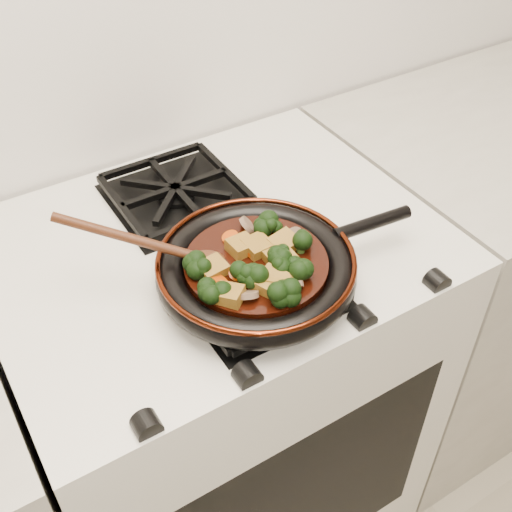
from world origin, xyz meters
TOP-DOWN VIEW (x-y plane):
  - stove at (0.00, 1.69)m, footprint 0.76×0.60m
  - burner_grate_front at (0.00, 1.55)m, footprint 0.23×0.23m
  - burner_grate_back at (0.00, 1.83)m, footprint 0.23×0.23m
  - skillet at (0.00, 1.55)m, footprint 0.43×0.31m
  - braising_sauce at (0.00, 1.55)m, footprint 0.22×0.22m
  - tofu_cube_0 at (-0.07, 1.56)m, footprint 0.04×0.04m
  - tofu_cube_1 at (-0.01, 1.49)m, footprint 0.06×0.06m
  - tofu_cube_2 at (0.00, 1.49)m, footprint 0.06×0.05m
  - tofu_cube_3 at (0.05, 1.56)m, footprint 0.05×0.04m
  - tofu_cube_4 at (0.03, 1.53)m, footprint 0.04×0.04m
  - tofu_cube_5 at (-0.00, 1.58)m, footprint 0.04×0.04m
  - tofu_cube_6 at (0.02, 1.57)m, footprint 0.04×0.04m
  - tofu_cube_7 at (-0.07, 1.50)m, footprint 0.05×0.05m
  - broccoli_floret_0 at (0.03, 1.53)m, footprint 0.07×0.07m
  - broccoli_floret_1 at (-0.01, 1.46)m, footprint 0.09×0.09m
  - broccoli_floret_2 at (0.03, 1.52)m, footprint 0.07×0.06m
  - broccoli_floret_3 at (-0.08, 1.53)m, footprint 0.07×0.08m
  - broccoli_floret_4 at (0.03, 1.50)m, footprint 0.06×0.07m
  - broccoli_floret_5 at (0.05, 1.59)m, footprint 0.07×0.07m
  - broccoli_floret_6 at (-0.03, 1.52)m, footprint 0.08×0.08m
  - broccoli_floret_7 at (0.07, 1.53)m, footprint 0.07×0.07m
  - broccoli_floret_8 at (-0.08, 1.57)m, footprint 0.07×0.07m
  - carrot_coin_0 at (-0.07, 1.53)m, footprint 0.03×0.03m
  - carrot_coin_1 at (-0.01, 1.61)m, footprint 0.03×0.03m
  - carrot_coin_2 at (-0.04, 1.54)m, footprint 0.03×0.03m
  - carrot_coin_3 at (0.01, 1.57)m, footprint 0.03×0.03m
  - mushroom_slice_0 at (0.08, 1.56)m, footprint 0.04×0.04m
  - mushroom_slice_1 at (0.03, 1.62)m, footprint 0.04×0.04m
  - mushroom_slice_2 at (-0.05, 1.49)m, footprint 0.04×0.04m
  - mushroom_slice_3 at (0.01, 1.47)m, footprint 0.04×0.04m
  - wooden_spoon at (-0.11, 1.62)m, footprint 0.14×0.11m

SIDE VIEW (x-z plane):
  - stove at x=0.00m, z-range 0.00..0.90m
  - burner_grate_front at x=0.00m, z-range 0.90..0.93m
  - burner_grate_back at x=0.00m, z-range 0.90..0.93m
  - skillet at x=0.00m, z-range 0.92..0.97m
  - braising_sauce at x=0.00m, z-range 0.94..0.96m
  - carrot_coin_0 at x=-0.07m, z-range 0.95..0.98m
  - carrot_coin_1 at x=-0.01m, z-range 0.96..0.97m
  - carrot_coin_2 at x=-0.04m, z-range 0.95..0.98m
  - carrot_coin_3 at x=0.01m, z-range 0.96..0.97m
  - mushroom_slice_0 at x=0.08m, z-range 0.95..0.98m
  - mushroom_slice_1 at x=0.03m, z-range 0.95..0.98m
  - mushroom_slice_2 at x=-0.05m, z-range 0.95..0.98m
  - mushroom_slice_3 at x=0.01m, z-range 0.95..0.98m
  - tofu_cube_7 at x=-0.07m, z-range 0.95..0.98m
  - tofu_cube_6 at x=0.02m, z-range 0.95..0.98m
  - tofu_cube_5 at x=0.00m, z-range 0.95..0.98m
  - tofu_cube_0 at x=-0.07m, z-range 0.95..0.98m
  - tofu_cube_2 at x=0.00m, z-range 0.95..0.98m
  - tofu_cube_3 at x=0.05m, z-range 0.95..0.98m
  - tofu_cube_4 at x=0.03m, z-range 0.96..0.98m
  - broccoli_floret_8 at x=-0.08m, z-range 0.94..1.00m
  - tofu_cube_1 at x=-0.01m, z-range 0.95..0.98m
  - broccoli_floret_3 at x=-0.08m, z-range 0.94..0.99m
  - broccoli_floret_1 at x=-0.01m, z-range 0.94..1.00m
  - broccoli_floret_0 at x=0.03m, z-range 0.93..1.00m
  - broccoli_floret_4 at x=0.03m, z-range 0.94..1.00m
  - broccoli_floret_2 at x=0.03m, z-range 0.94..1.00m
  - broccoli_floret_7 at x=0.07m, z-range 0.94..1.00m
  - broccoli_floret_6 at x=-0.03m, z-range 0.93..1.01m
  - broccoli_floret_5 at x=0.05m, z-range 0.94..1.01m
  - wooden_spoon at x=-0.11m, z-range 0.87..1.10m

